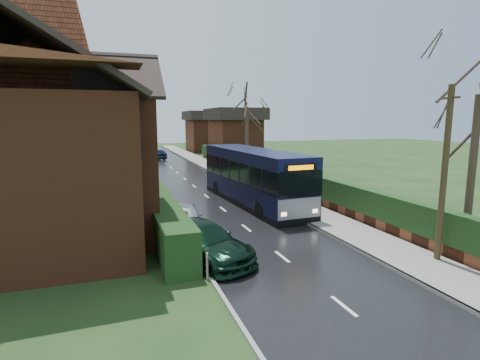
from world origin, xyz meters
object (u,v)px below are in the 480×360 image
object	(u,v)px
car_green	(202,241)
bus_stop_sign	(274,177)
telegraph_pole	(444,176)
bus	(253,177)
brick_house	(45,136)
car_silver	(185,217)

from	to	relation	value
car_green	bus_stop_sign	world-z (taller)	bus_stop_sign
telegraph_pole	bus_stop_sign	bearing A→B (deg)	109.34
bus	car_green	world-z (taller)	bus
brick_house	bus	distance (m)	11.47
brick_house	car_green	size ratio (longest dim) A/B	3.06
bus	telegraph_pole	xyz separation A→B (m)	(2.90, -11.18, 1.54)
brick_house	telegraph_pole	distance (m)	16.57
car_silver	car_green	bearing A→B (deg)	-86.71
bus	bus_stop_sign	size ratio (longest dim) A/B	4.24
car_green	bus_stop_sign	xyz separation A→B (m)	(6.10, 7.23, 1.03)
car_green	brick_house	bearing A→B (deg)	110.69
telegraph_pole	car_silver	bearing A→B (deg)	147.39
bus	bus_stop_sign	bearing A→B (deg)	-45.87
brick_house	bus	bearing A→B (deg)	11.02
car_silver	telegraph_pole	bearing A→B (deg)	-36.71
bus	car_silver	xyz separation A→B (m)	(-5.00, -4.20, -1.03)
bus_stop_sign	telegraph_pole	bearing A→B (deg)	-56.92
car_silver	telegraph_pole	xyz separation A→B (m)	(7.90, -6.98, 2.57)
brick_house	telegraph_pole	bearing A→B (deg)	-33.18
bus	car_green	size ratio (longest dim) A/B	2.33
bus	telegraph_pole	distance (m)	11.65
car_green	telegraph_pole	bearing A→B (deg)	-44.34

